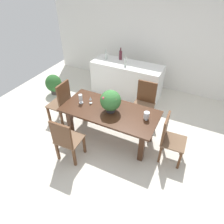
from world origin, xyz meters
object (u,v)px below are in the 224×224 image
at_px(kitchen_counter, 126,79).
at_px(dining_table, 110,115).
at_px(wine_bottle_clear, 121,55).
at_px(potted_plant_floor, 54,84).
at_px(flower_centerpiece, 111,101).
at_px(wine_bottle_tall, 106,56).
at_px(chair_far_right, 145,100).
at_px(chair_foot_end, 169,137).
at_px(wine_glass, 90,99).
at_px(crystal_vase_left, 81,98).
at_px(crystal_vase_center_near, 147,115).
at_px(wine_bottle_green, 125,62).
at_px(chair_head_end, 62,101).
at_px(chair_near_left, 66,139).

bearing_deg(kitchen_counter, dining_table, -77.62).
height_order(wine_bottle_clear, potted_plant_floor, wine_bottle_clear).
bearing_deg(dining_table, potted_plant_floor, 158.26).
xyz_separation_m(flower_centerpiece, wine_bottle_clear, (-0.71, 2.00, 0.07)).
xyz_separation_m(kitchen_counter, wine_bottle_tall, (-0.65, 0.03, 0.57)).
xyz_separation_m(chair_far_right, kitchen_counter, (-0.83, 0.89, -0.09)).
distance_m(chair_foot_end, flower_centerpiece, 1.28).
bearing_deg(wine_glass, flower_centerpiece, -7.60).
relative_size(crystal_vase_left, crystal_vase_center_near, 1.22).
bearing_deg(chair_far_right, wine_glass, -137.67).
distance_m(crystal_vase_center_near, potted_plant_floor, 3.14).
distance_m(chair_foot_end, wine_bottle_clear, 2.81).
bearing_deg(wine_bottle_green, crystal_vase_left, -99.09).
height_order(chair_far_right, wine_bottle_tall, wine_bottle_tall).
bearing_deg(wine_bottle_tall, chair_head_end, -95.58).
bearing_deg(chair_foot_end, wine_bottle_tall, 48.35).
height_order(wine_glass, wine_bottle_green, wine_bottle_green).
bearing_deg(crystal_vase_center_near, wine_bottle_tall, 135.09).
bearing_deg(wine_glass, crystal_vase_center_near, -0.01).
xyz_separation_m(chair_head_end, chair_far_right, (1.66, 0.91, -0.03)).
bearing_deg(kitchen_counter, crystal_vase_center_near, -56.95).
bearing_deg(crystal_vase_center_near, chair_near_left, -140.80).
relative_size(wine_bottle_clear, potted_plant_floor, 0.56).
relative_size(dining_table, kitchen_counter, 1.02).
xyz_separation_m(chair_near_left, chair_far_right, (0.87, 1.82, 0.01)).
relative_size(dining_table, chair_near_left, 1.99).
xyz_separation_m(dining_table, crystal_vase_center_near, (0.74, 0.05, 0.22)).
bearing_deg(flower_centerpiece, dining_table, 154.69).
relative_size(chair_foot_end, wine_bottle_tall, 3.46).
distance_m(crystal_vase_center_near, kitchen_counter, 2.12).
xyz_separation_m(chair_head_end, crystal_vase_center_near, (1.96, 0.05, 0.25)).
height_order(wine_glass, wine_bottle_clear, wine_bottle_clear).
bearing_deg(crystal_vase_center_near, wine_bottle_clear, 126.25).
relative_size(wine_bottle_clear, wine_bottle_green, 1.27).
bearing_deg(flower_centerpiece, wine_bottle_green, 104.02).
bearing_deg(dining_table, crystal_vase_left, -177.10).
bearing_deg(crystal_vase_left, wine_glass, 25.53).
height_order(chair_far_right, crystal_vase_left, chair_far_right).
xyz_separation_m(chair_near_left, wine_bottle_green, (0.05, 2.56, 0.48)).
relative_size(wine_glass, kitchen_counter, 0.08).
relative_size(dining_table, wine_bottle_tall, 6.95).
height_order(dining_table, flower_centerpiece, flower_centerpiece).
bearing_deg(crystal_vase_left, wine_bottle_clear, 90.59).
relative_size(wine_bottle_tall, potted_plant_floor, 0.48).
height_order(chair_far_right, flower_centerpiece, flower_centerpiece).
relative_size(crystal_vase_left, potted_plant_floor, 0.35).
bearing_deg(crystal_vase_center_near, wine_bottle_green, 125.29).
bearing_deg(potted_plant_floor, wine_bottle_tall, 38.00).
distance_m(flower_centerpiece, wine_bottle_green, 1.72).
height_order(chair_foot_end, wine_bottle_clear, wine_bottle_clear).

